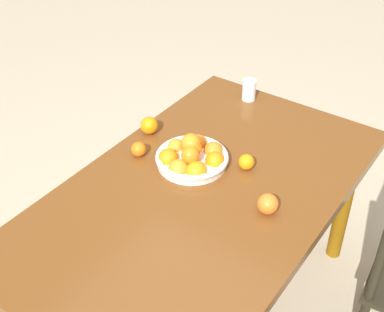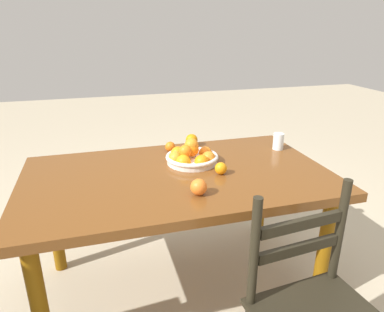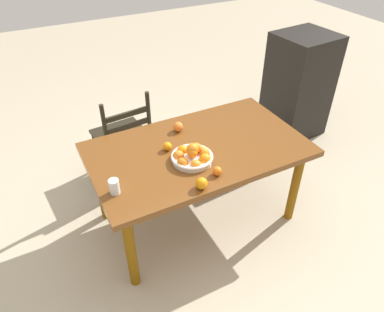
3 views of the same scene
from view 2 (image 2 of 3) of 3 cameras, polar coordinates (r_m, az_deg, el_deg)
name	(u,v)px [view 2 (image 2 of 3)]	position (r m, az deg, el deg)	size (l,w,h in m)	color
ground_plane	(179,285)	(2.23, -2.07, -20.26)	(12.00, 12.00, 0.00)	#B8AA8E
dining_table	(178,188)	(1.87, -2.33, -5.19)	(1.59, 0.93, 0.73)	brown
fruit_bowl	(192,156)	(1.95, -0.08, -0.01)	(0.30, 0.30, 0.15)	silver
orange_loose_0	(199,187)	(1.60, 1.11, -5.09)	(0.08, 0.08, 0.08)	orange
orange_loose_1	(170,147)	(2.14, -3.57, 1.53)	(0.06, 0.06, 0.06)	orange
orange_loose_2	(192,140)	(2.23, -0.06, 2.64)	(0.08, 0.08, 0.08)	orange
orange_loose_3	(221,168)	(1.82, 4.74, -2.02)	(0.06, 0.06, 0.06)	orange
drinking_glass	(278,141)	(2.23, 13.93, 2.34)	(0.07, 0.07, 0.10)	silver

